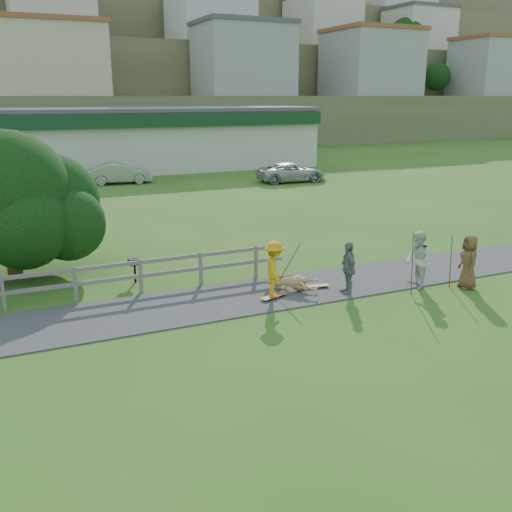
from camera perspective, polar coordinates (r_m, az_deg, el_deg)
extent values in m
plane|color=#345D1A|center=(16.14, -1.63, -6.23)|extent=(260.00, 260.00, 0.00)
cube|color=#313134|center=(17.44, -3.56, -4.48)|extent=(34.00, 3.00, 0.04)
cube|color=#69625C|center=(17.97, -23.96, -3.45)|extent=(0.10, 0.10, 1.10)
cube|color=#69625C|center=(18.06, -17.63, -2.72)|extent=(0.10, 0.10, 1.10)
cube|color=#69625C|center=(18.36, -11.45, -1.97)|extent=(0.10, 0.10, 1.10)
cube|color=#69625C|center=(18.88, -5.54, -1.24)|extent=(0.10, 0.10, 1.10)
cube|color=#69625C|center=(19.58, -0.01, -0.53)|extent=(0.10, 0.10, 1.10)
cube|color=#69625C|center=(17.88, -19.34, -1.54)|extent=(15.00, 0.08, 0.12)
cube|color=#69625C|center=(18.02, -19.21, -2.90)|extent=(15.00, 0.08, 0.12)
cube|color=beige|center=(49.91, -13.34, 11.16)|extent=(32.00, 10.00, 4.80)
cube|color=#153B1F|center=(44.73, -12.11, 13.06)|extent=(32.00, 0.60, 1.00)
cube|color=#505055|center=(49.79, -13.53, 14.08)|extent=(32.50, 10.50, 0.30)
cube|color=#545D37|center=(69.12, -20.10, 12.30)|extent=(220.00, 14.00, 6.00)
cube|color=beige|center=(69.14, -20.63, 17.67)|extent=(10.00, 9.00, 7.00)
cube|color=#505055|center=(69.43, -20.95, 20.75)|extent=(10.40, 9.40, 0.50)
cube|color=#545D37|center=(82.02, -21.16, 15.06)|extent=(220.00, 14.00, 13.00)
cube|color=beige|center=(82.68, -21.89, 21.97)|extent=(10.00, 9.00, 7.00)
cube|color=#545D37|center=(95.09, -21.98, 17.36)|extent=(220.00, 14.00, 21.00)
cube|color=#545D37|center=(108.34, -22.64, 19.36)|extent=(220.00, 14.00, 30.00)
cube|color=#545D37|center=(122.74, -23.22, 21.10)|extent=(220.00, 14.00, 40.00)
imported|color=orange|center=(17.32, 1.86, -1.64)|extent=(0.96, 1.26, 1.74)
imported|color=tan|center=(18.19, 3.50, -2.65)|extent=(1.46, 1.50, 0.62)
imported|color=silver|center=(19.08, 15.88, -0.40)|extent=(0.90, 1.04, 1.86)
imported|color=slate|center=(18.04, 9.20, -1.20)|extent=(0.63, 1.06, 1.69)
imported|color=brown|center=(19.57, 20.50, -0.55)|extent=(0.81, 1.00, 1.77)
imported|color=#9C9FA4|center=(41.88, -13.49, 8.05)|extent=(4.61, 2.04, 1.47)
imported|color=#B9B9B5|center=(41.76, 3.54, 8.36)|extent=(5.10, 2.58, 1.38)
sphere|color=red|center=(18.81, 4.61, -2.65)|extent=(0.24, 0.24, 0.24)
cylinder|color=brown|center=(17.90, 3.02, -0.85)|extent=(0.03, 0.03, 1.87)
cylinder|color=brown|center=(18.38, 15.35, -0.74)|extent=(0.03, 0.03, 2.00)
cylinder|color=brown|center=(19.47, 18.89, -0.54)|extent=(0.03, 0.03, 1.73)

